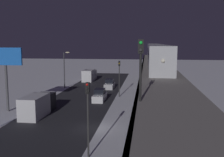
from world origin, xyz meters
TOP-DOWN VIEW (x-y plane):
  - ground_plane at (0.00, 0.00)m, footprint 240.00×240.00m
  - avenue_asphalt at (5.13, 0.00)m, footprint 11.00×104.87m
  - elevated_railway at (-7.31, 0.00)m, footprint 5.00×104.87m
  - subway_train at (-7.40, -27.82)m, footprint 2.94×55.47m
  - rail_signal at (-5.30, 11.15)m, footprint 0.36×0.41m
  - sedan_silver_2 at (1.93, -25.80)m, footprint 1.80×4.42m
  - sedan_white at (1.93, -14.09)m, footprint 1.80×4.61m
  - box_truck at (8.53, -4.43)m, footprint 2.40×7.40m
  - delivery_van at (8.53, -36.29)m, footprint 2.40×7.40m
  - traffic_light_near at (-0.97, 7.45)m, footprint 0.32×0.44m
  - traffic_light_mid at (-0.97, -17.49)m, footprint 0.32×0.44m
  - commercial_billboard at (13.52, -5.71)m, footprint 4.80×0.36m
  - street_lamp_far at (11.20, -25.00)m, footprint 1.35×0.44m

SIDE VIEW (x-z plane):
  - ground_plane at x=0.00m, z-range 0.00..0.00m
  - avenue_asphalt at x=5.13m, z-range 0.00..0.01m
  - sedan_silver_2 at x=1.93m, z-range -0.19..1.78m
  - sedan_white at x=1.93m, z-range -0.19..1.78m
  - box_truck at x=8.53m, z-range -0.05..2.75m
  - delivery_van at x=8.53m, z-range -0.05..2.75m
  - traffic_light_near at x=-0.97m, z-range 1.00..7.40m
  - traffic_light_mid at x=-0.97m, z-range 1.00..7.40m
  - street_lamp_far at x=11.20m, z-range 0.99..8.64m
  - elevated_railway at x=-7.31m, z-range 2.11..7.92m
  - commercial_billboard at x=13.52m, z-range 2.38..11.28m
  - subway_train at x=-7.40m, z-range 5.89..9.29m
  - rail_signal at x=-5.30m, z-range 6.53..10.53m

